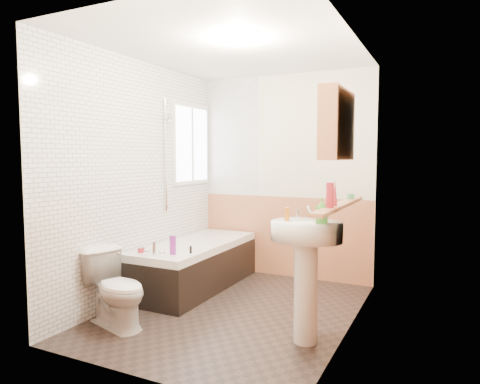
% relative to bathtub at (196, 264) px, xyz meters
% --- Properties ---
extents(floor, '(2.80, 2.80, 0.00)m').
position_rel_bathtub_xyz_m(floor, '(0.73, -0.49, -0.27)').
color(floor, black).
rests_on(floor, ground).
extents(ceiling, '(2.80, 2.80, 0.00)m').
position_rel_bathtub_xyz_m(ceiling, '(0.73, -0.49, 2.23)').
color(ceiling, white).
rests_on(ceiling, ground).
extents(wall_back, '(2.20, 0.02, 2.50)m').
position_rel_bathtub_xyz_m(wall_back, '(0.73, 0.92, 0.98)').
color(wall_back, '#EDE4C4').
rests_on(wall_back, ground).
extents(wall_front, '(2.20, 0.02, 2.50)m').
position_rel_bathtub_xyz_m(wall_front, '(0.73, -1.90, 0.98)').
color(wall_front, '#EDE4C4').
rests_on(wall_front, ground).
extents(wall_left, '(0.02, 2.80, 2.50)m').
position_rel_bathtub_xyz_m(wall_left, '(-0.38, -0.49, 0.98)').
color(wall_left, '#EDE4C4').
rests_on(wall_left, ground).
extents(wall_right, '(0.02, 2.80, 2.50)m').
position_rel_bathtub_xyz_m(wall_right, '(1.84, -0.49, 0.98)').
color(wall_right, '#EDE4C4').
rests_on(wall_right, ground).
extents(wainscot_right, '(0.01, 2.80, 1.00)m').
position_rel_bathtub_xyz_m(wainscot_right, '(1.82, -0.49, 0.23)').
color(wainscot_right, '#C97D52').
rests_on(wainscot_right, wall_right).
extents(wainscot_front, '(2.20, 0.01, 1.00)m').
position_rel_bathtub_xyz_m(wainscot_front, '(0.73, -1.88, 0.23)').
color(wainscot_front, '#C97D52').
rests_on(wainscot_front, wall_front).
extents(wainscot_back, '(2.20, 0.01, 1.00)m').
position_rel_bathtub_xyz_m(wainscot_back, '(0.73, 0.89, 0.23)').
color(wainscot_back, '#C97D52').
rests_on(wainscot_back, wall_back).
extents(tile_cladding_left, '(0.01, 2.80, 2.50)m').
position_rel_bathtub_xyz_m(tile_cladding_left, '(-0.36, -0.49, 0.98)').
color(tile_cladding_left, white).
rests_on(tile_cladding_left, wall_left).
extents(tile_return_back, '(0.75, 0.01, 1.50)m').
position_rel_bathtub_xyz_m(tile_return_back, '(0.00, 0.89, 1.48)').
color(tile_return_back, white).
rests_on(tile_return_back, wall_back).
extents(window, '(0.03, 0.79, 0.99)m').
position_rel_bathtub_xyz_m(window, '(-0.33, 0.46, 1.38)').
color(window, white).
rests_on(window, wall_left).
extents(bathtub, '(0.70, 1.74, 0.67)m').
position_rel_bathtub_xyz_m(bathtub, '(0.00, 0.00, 0.00)').
color(bathtub, black).
rests_on(bathtub, floor).
extents(shower_riser, '(0.11, 0.08, 1.27)m').
position_rel_bathtub_xyz_m(shower_riser, '(-0.31, -0.11, 1.34)').
color(shower_riser, silver).
rests_on(shower_riser, wall_left).
extents(toilet, '(0.76, 0.56, 0.67)m').
position_rel_bathtub_xyz_m(toilet, '(-0.03, -1.27, 0.06)').
color(toilet, white).
rests_on(toilet, floor).
extents(sink, '(0.58, 0.46, 1.11)m').
position_rel_bathtub_xyz_m(sink, '(1.57, -0.87, 0.43)').
color(sink, white).
rests_on(sink, floor).
extents(pine_shelf, '(0.10, 1.47, 0.03)m').
position_rel_bathtub_xyz_m(pine_shelf, '(1.77, -0.58, 0.82)').
color(pine_shelf, '#C97D52').
rests_on(pine_shelf, wall_right).
extents(medicine_cabinet, '(0.16, 0.63, 0.57)m').
position_rel_bathtub_xyz_m(medicine_cabinet, '(1.74, -0.64, 1.48)').
color(medicine_cabinet, '#C97D52').
rests_on(medicine_cabinet, wall_right).
extents(foam_can, '(0.07, 0.07, 0.19)m').
position_rel_bathtub_xyz_m(foam_can, '(1.77, -0.93, 0.93)').
color(foam_can, maroon).
rests_on(foam_can, pine_shelf).
extents(green_bottle, '(0.05, 0.05, 0.20)m').
position_rel_bathtub_xyz_m(green_bottle, '(1.77, -0.77, 0.94)').
color(green_bottle, maroon).
rests_on(green_bottle, pine_shelf).
extents(black_jar, '(0.08, 0.08, 0.05)m').
position_rel_bathtub_xyz_m(black_jar, '(1.77, -0.17, 0.86)').
color(black_jar, '#388447').
rests_on(black_jar, pine_shelf).
extents(soap_bottle, '(0.14, 0.22, 0.09)m').
position_rel_bathtub_xyz_m(soap_bottle, '(1.71, -0.92, 0.76)').
color(soap_bottle, '#59C647').
rests_on(soap_bottle, sink).
extents(clear_bottle, '(0.04, 0.04, 0.11)m').
position_rel_bathtub_xyz_m(clear_bottle, '(1.42, -0.91, 0.76)').
color(clear_bottle, orange).
rests_on(clear_bottle, sink).
extents(blue_gel, '(0.05, 0.04, 0.19)m').
position_rel_bathtub_xyz_m(blue_gel, '(0.13, -0.64, 0.35)').
color(blue_gel, purple).
rests_on(blue_gel, bathtub).
extents(cream_jar, '(0.07, 0.07, 0.04)m').
position_rel_bathtub_xyz_m(cream_jar, '(-0.22, -0.70, 0.27)').
color(cream_jar, maroon).
rests_on(cream_jar, bathtub).
extents(orange_bottle, '(0.03, 0.03, 0.08)m').
position_rel_bathtub_xyz_m(orange_bottle, '(0.26, -0.52, 0.29)').
color(orange_bottle, black).
rests_on(orange_bottle, bathtub).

